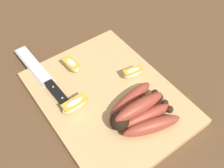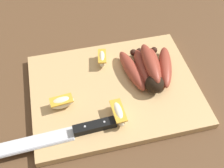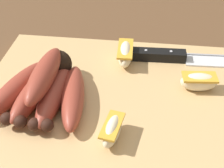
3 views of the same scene
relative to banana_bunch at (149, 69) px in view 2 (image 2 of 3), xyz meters
name	(u,v)px [view 2 (image 2 of 3)]	position (x,y,z in m)	size (l,w,h in m)	color
ground_plane	(107,93)	(-0.12, -0.02, -0.04)	(6.00, 6.00, 0.00)	brown
cutting_board	(115,91)	(-0.10, -0.03, -0.03)	(0.42, 0.32, 0.02)	tan
banana_bunch	(149,69)	(0.00, 0.00, 0.00)	(0.15, 0.16, 0.06)	black
chefs_knife	(74,132)	(-0.22, -0.13, -0.02)	(0.28, 0.04, 0.02)	silver
apple_wedge_near	(102,58)	(-0.11, 0.07, -0.01)	(0.03, 0.06, 0.03)	beige
apple_wedge_middle	(62,102)	(-0.23, -0.05, -0.01)	(0.06, 0.03, 0.03)	beige
apple_wedge_far	(118,113)	(-0.11, -0.11, 0.00)	(0.03, 0.07, 0.03)	beige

